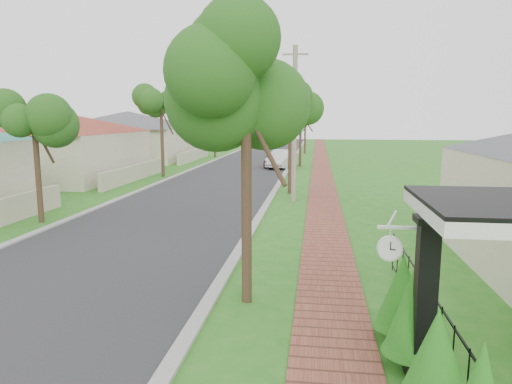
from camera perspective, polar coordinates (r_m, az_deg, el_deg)
The scene contains 16 objects.
ground at distance 9.18m, azimuth -12.04°, elevation -16.33°, with size 160.00×160.00×0.00m, color #236C19.
road at distance 28.66m, azimuth -4.30°, elevation 1.30°, with size 7.00×120.00×0.02m, color #28282B.
kerb_right at distance 28.14m, azimuth 3.00°, elevation 1.17°, with size 0.30×120.00×0.10m, color #9E9E99.
kerb_left at distance 29.63m, azimuth -11.22°, elevation 1.41°, with size 0.30×120.00×0.10m, color #9E9E99.
sidewalk at distance 28.05m, azimuth 8.30°, elevation 1.06°, with size 1.50×120.00×0.03m, color #9A533D.
porch_post at distance 7.51m, azimuth 20.33°, elevation -13.30°, with size 0.48×0.48×2.52m.
picket_fence at distance 8.71m, azimuth 20.97°, elevation -14.34°, with size 0.03×8.02×1.00m.
street_trees at distance 35.10m, azimuth -1.84°, elevation 10.19°, with size 10.70×37.65×5.89m.
hedge_row at distance 7.11m, azimuth 20.39°, elevation -17.20°, with size 0.89×4.67×1.98m.
far_house_red at distance 33.06m, azimuth -25.20°, elevation 5.58°, with size 15.56×15.56×4.60m.
far_house_grey at distance 45.46m, azimuth -15.61°, elevation 6.86°, with size 15.56×15.56×4.60m.
parked_car_red at distance 37.33m, azimuth 2.63°, elevation 4.17°, with size 1.55×3.86×1.32m, color maroon.
parked_car_white at distance 36.53m, azimuth 3.26°, elevation 4.13°, with size 1.51×4.32×1.42m, color silver.
near_tree at distance 9.41m, azimuth -1.24°, elevation 13.07°, with size 2.23×2.23×5.72m.
utility_pole at distance 21.57m, azimuth 4.82°, elevation 8.47°, with size 1.20×0.24×7.21m.
station_clock at distance 7.44m, azimuth 16.47°, elevation -6.56°, with size 0.66×0.13×0.56m.
Camera 1 is at (2.90, -7.77, 3.92)m, focal length 32.00 mm.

